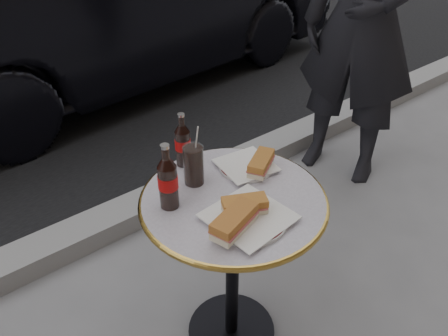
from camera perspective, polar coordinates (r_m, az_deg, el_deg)
ground at (r=1.97m, az=0.97°, el=-20.69°), size 80.00×80.00×0.00m
curb at (r=2.47m, az=-12.43°, el=-5.91°), size 40.00×0.20×0.12m
bistro_table at (r=1.68m, az=1.09°, el=-13.59°), size 0.62×0.62×0.73m
plate_left at (r=1.34m, az=3.22°, el=-6.56°), size 0.26×0.26×0.01m
plate_right at (r=1.56m, az=2.87°, el=0.20°), size 0.24×0.24×0.01m
sandwich_left_a at (r=1.27m, az=1.34°, el=-7.08°), size 0.18×0.12×0.06m
sandwich_left_b at (r=1.34m, az=2.70°, el=-4.99°), size 0.15×0.12×0.05m
sandwich_right at (r=1.53m, az=4.86°, el=0.54°), size 0.15×0.13×0.05m
cola_bottle_left at (r=1.34m, az=-7.39°, el=-1.11°), size 0.08×0.08×0.23m
cola_bottle_right at (r=1.54m, az=-5.44°, el=3.70°), size 0.07×0.07×0.20m
cola_glass at (r=1.46m, az=-3.99°, el=0.40°), size 0.08×0.08×0.14m
parked_car at (r=4.01m, az=-13.68°, el=20.27°), size 1.85×4.29×1.37m
pedestrian at (r=2.58m, az=17.92°, el=17.61°), size 0.66×0.79×1.87m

